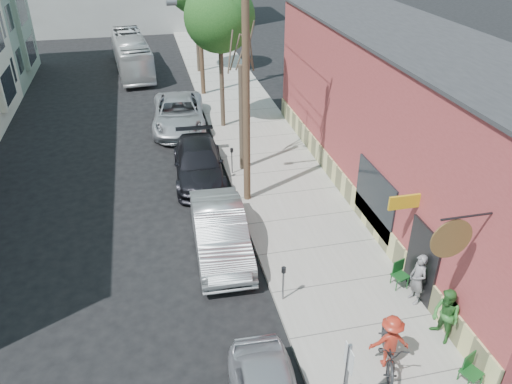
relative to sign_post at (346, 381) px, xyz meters
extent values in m
plane|color=black|center=(-2.35, 4.97, -1.83)|extent=(120.00, 120.00, 0.00)
cube|color=gray|center=(1.90, 15.97, -1.76)|extent=(4.50, 58.00, 0.15)
cube|color=#943739|center=(6.65, 9.97, 1.42)|extent=(5.00, 20.00, 6.50)
cube|color=#2B2B2D|center=(6.65, 9.97, 4.72)|extent=(5.20, 20.20, 0.12)
cube|color=#C9C47D|center=(4.13, 9.97, -1.28)|extent=(0.10, 20.00, 1.10)
cube|color=black|center=(4.12, 3.97, -0.53)|extent=(0.10, 1.60, 2.60)
cube|color=black|center=(4.12, 7.47, -0.23)|extent=(0.08, 3.00, 2.20)
cylinder|color=brown|center=(3.20, 1.77, 2.07)|extent=(1.10, 0.06, 1.10)
cube|color=#B99115|center=(3.65, 4.77, 1.27)|extent=(1.00, 0.08, 0.45)
cube|color=gray|center=(-11.60, 30.97, 2.67)|extent=(1.10, 3.20, 7.00)
cube|color=silver|center=(0.00, 0.00, 0.72)|extent=(0.02, 0.45, 0.60)
cylinder|color=slate|center=(-0.10, 4.61, -1.13)|extent=(0.06, 0.06, 1.10)
cylinder|color=black|center=(-0.10, 4.61, -0.53)|extent=(0.14, 0.14, 0.18)
cylinder|color=slate|center=(-0.10, 13.26, -1.13)|extent=(0.06, 0.06, 1.10)
cylinder|color=black|center=(-0.10, 13.26, -0.53)|extent=(0.14, 0.14, 0.18)
cylinder|color=#503A28|center=(0.10, 10.89, 3.32)|extent=(0.28, 0.28, 10.00)
cylinder|color=slate|center=(-2.40, 10.89, 6.22)|extent=(0.35, 0.24, 0.24)
cylinder|color=#503A28|center=(0.10, 24.60, 3.32)|extent=(0.28, 0.28, 10.00)
cylinder|color=#44392C|center=(0.45, 13.65, 0.75)|extent=(0.24, 0.24, 4.86)
cylinder|color=#44392C|center=(0.45, 18.97, 1.06)|extent=(0.24, 0.24, 5.48)
sphere|color=#23541D|center=(0.45, 18.97, 4.14)|extent=(3.59, 3.59, 3.59)
cylinder|color=#44392C|center=(0.45, 29.65, 1.10)|extent=(0.24, 0.24, 5.57)
imported|color=slate|center=(3.85, 3.63, -0.82)|extent=(0.47, 0.66, 1.72)
imported|color=#2B6B2A|center=(3.82, 2.04, -0.82)|extent=(0.77, 0.93, 1.72)
imported|color=maroon|center=(1.94, 1.56, -0.87)|extent=(1.15, 0.79, 1.63)
imported|color=black|center=(1.94, 1.56, -1.12)|extent=(1.43, 2.27, 1.13)
imported|color=#A5AAAD|center=(-1.55, 7.67, -0.99)|extent=(1.96, 5.18, 1.69)
imported|color=black|center=(-1.61, 13.38, -1.06)|extent=(2.45, 5.41, 1.54)
imported|color=#AFB1B7|center=(-1.93, 19.52, -1.00)|extent=(3.23, 6.20, 1.67)
imported|color=white|center=(-4.28, 31.05, -0.53)|extent=(2.98, 9.52, 2.61)
camera|label=1|loc=(-3.55, -6.72, 9.04)|focal=35.00mm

